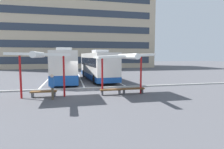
% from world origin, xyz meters
% --- Properties ---
extents(ground_plane, '(160.00, 160.00, 0.00)m').
position_xyz_m(ground_plane, '(0.00, 0.00, 0.00)').
color(ground_plane, '#515156').
extents(terminal_building, '(39.82, 14.26, 24.59)m').
position_xyz_m(terminal_building, '(0.02, 34.97, 10.92)').
color(terminal_building, '#C6B293').
rests_on(terminal_building, ground).
extents(coach_bus_0, '(2.74, 10.22, 3.83)m').
position_xyz_m(coach_bus_0, '(-1.81, 5.69, 1.77)').
color(coach_bus_0, silver).
rests_on(coach_bus_0, ground).
extents(coach_bus_1, '(3.39, 10.73, 3.66)m').
position_xyz_m(coach_bus_1, '(2.06, 6.56, 1.73)').
color(coach_bus_1, silver).
rests_on(coach_bus_1, ground).
extents(lane_stripe_0, '(0.16, 14.00, 0.01)m').
position_xyz_m(lane_stripe_0, '(-4.05, 7.17, 0.00)').
color(lane_stripe_0, white).
rests_on(lane_stripe_0, ground).
extents(lane_stripe_1, '(0.16, 14.00, 0.01)m').
position_xyz_m(lane_stripe_1, '(0.00, 7.17, 0.00)').
color(lane_stripe_1, white).
rests_on(lane_stripe_1, ground).
extents(lane_stripe_2, '(0.16, 14.00, 0.01)m').
position_xyz_m(lane_stripe_2, '(4.05, 7.17, 0.00)').
color(lane_stripe_2, white).
rests_on(lane_stripe_2, ground).
extents(waiting_shelter_0, '(3.91, 5.01, 3.21)m').
position_xyz_m(waiting_shelter_0, '(-3.16, -2.82, 2.99)').
color(waiting_shelter_0, red).
rests_on(waiting_shelter_0, ground).
extents(bench_0, '(1.84, 0.48, 0.45)m').
position_xyz_m(bench_0, '(-3.16, -2.40, 0.34)').
color(bench_0, brown).
rests_on(bench_0, ground).
extents(waiting_shelter_1, '(4.09, 4.89, 3.14)m').
position_xyz_m(waiting_shelter_1, '(2.64, -2.94, 2.89)').
color(waiting_shelter_1, red).
rests_on(waiting_shelter_1, ground).
extents(bench_1, '(1.66, 0.44, 0.45)m').
position_xyz_m(bench_1, '(1.74, -2.73, 0.34)').
color(bench_1, brown).
rests_on(bench_1, ground).
extents(bench_2, '(1.79, 0.48, 0.45)m').
position_xyz_m(bench_2, '(3.54, -2.67, 0.34)').
color(bench_2, brown).
rests_on(bench_2, ground).
extents(platform_kerb, '(44.00, 0.24, 0.12)m').
position_xyz_m(platform_kerb, '(0.00, 0.25, 0.06)').
color(platform_kerb, '#ADADA8').
rests_on(platform_kerb, ground).
extents(waiting_passenger_0, '(0.23, 0.50, 1.72)m').
position_xyz_m(waiting_passenger_0, '(-2.46, -3.36, 1.00)').
color(waiting_passenger_0, brown).
rests_on(waiting_passenger_0, ground).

